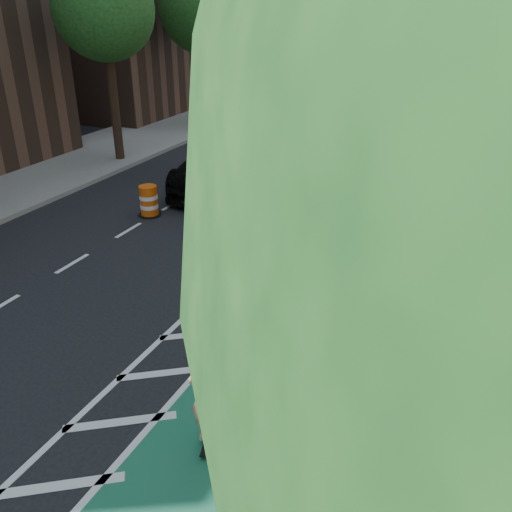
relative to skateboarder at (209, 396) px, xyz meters
The scene contains 18 objects.
ground 5.13m from the skateboarder, 127.64° to the left, with size 120.00×120.00×0.00m, color black.
bike_lane 14.03m from the skateboarder, 90.34° to the left, with size 2.00×90.00×0.01m, color #1C6346.
buffer_strip 14.12m from the skateboarder, 96.45° to the left, with size 1.40×90.00×0.01m, color silver.
sidewalk_left 18.84m from the skateboarder, 131.95° to the left, with size 5.00×90.00×0.15m, color gray.
curb_right 14.57m from the skateboarder, 74.17° to the left, with size 0.12×90.00×0.16m, color gray.
curb_left 17.30m from the skateboarder, 125.90° to the left, with size 0.12×90.00×0.16m, color gray.
tree_l_c 16.97m from the skateboarder, 132.47° to the left, with size 4.20×4.20×7.90m.
tree_l_d 23.32m from the skateboarder, 118.77° to the left, with size 4.20×4.20×7.90m.
skateboard 0.86m from the skateboarder, 135.00° to the left, with size 0.40×0.75×0.10m.
skateboarder is the anchor object (origin of this frame).
suv_near 10.76m from the skateboarder, 106.64° to the left, with size 2.90×6.29×1.75m, color black.
suv_far 12.74m from the skateboarder, 115.49° to the left, with size 2.65×6.51×1.89m, color black.
car_silver 28.35m from the skateboarder, 103.00° to the left, with size 1.96×4.87×1.66m, color gray.
car_grey 35.76m from the skateboarder, 94.62° to the left, with size 1.56×4.46×1.47m, color #5A5A5F.
box_truck 40.79m from the skateboarder, 102.40° to the left, with size 2.05×4.46×1.86m.
barrel_a 10.02m from the skateboarder, 129.79° to the left, with size 0.71×0.71×0.96m.
barrel_b 18.43m from the skateboarder, 108.04° to the left, with size 0.66×0.66×0.90m.
barrel_c 19.60m from the skateboarder, 109.26° to the left, with size 0.64×0.64×0.87m.
Camera 1 is at (6.31, -9.44, 6.31)m, focal length 38.00 mm.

